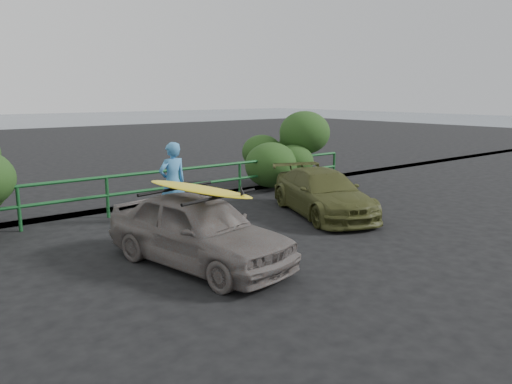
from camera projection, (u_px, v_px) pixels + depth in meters
ground at (272, 262)px, 8.95m from camera, size 80.00×80.00×0.00m
guardrail at (145, 192)px, 12.69m from camera, size 14.00×0.08×1.04m
shrub_right at (280, 151)px, 16.00m from camera, size 3.20×2.40×2.33m
sedan at (198, 230)px, 8.70m from camera, size 2.16×3.95×1.27m
olive_vehicle at (323, 193)px, 12.38m from camera, size 2.80×4.12×1.11m
man at (173, 182)px, 11.62m from camera, size 0.69×0.46×1.88m
roof_rack at (198, 193)px, 8.57m from camera, size 1.85×1.45×0.06m
surfboard at (197, 189)px, 8.55m from camera, size 0.97×2.56×0.07m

